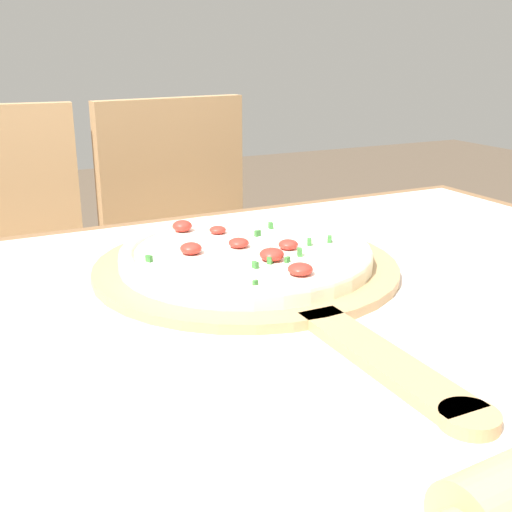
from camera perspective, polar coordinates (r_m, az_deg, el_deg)
dining_table at (r=0.77m, az=-0.12°, el=-12.17°), size 1.39×0.94×0.72m
towel_cloth at (r=0.72m, az=-0.13°, el=-5.38°), size 1.31×0.86×0.00m
pizza_peel at (r=0.84m, az=-0.21°, el=-1.43°), size 0.40×0.64×0.01m
pizza at (r=0.85m, az=-0.90°, el=0.24°), size 0.33×0.33×0.04m
chair_left at (r=1.48m, az=-21.83°, el=-2.70°), size 0.44×0.44×0.90m
chair_right at (r=1.56m, az=-5.69°, el=-0.32°), size 0.44×0.44×0.90m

